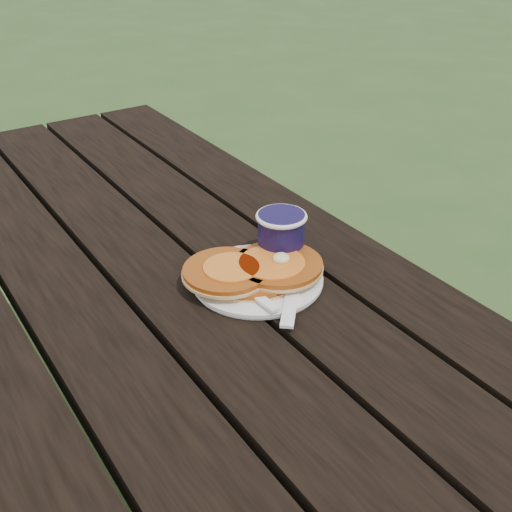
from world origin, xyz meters
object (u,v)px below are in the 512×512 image
plate (257,280)px  coffee_cup (281,234)px  pancake_stack (254,270)px  picnic_table (188,455)px

plate → coffee_cup: size_ratio=2.33×
plate → pancake_stack: (-0.00, 0.00, 0.02)m
picnic_table → plate: size_ratio=8.72×
plate → coffee_cup: bearing=26.9°
pancake_stack → coffee_cup: (0.08, 0.03, 0.03)m
picnic_table → plate: bearing=-26.4°
pancake_stack → coffee_cup: 0.09m
picnic_table → coffee_cup: size_ratio=20.34×
picnic_table → coffee_cup: (0.19, -0.02, 0.43)m
picnic_table → pancake_stack: (0.11, -0.06, 0.41)m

